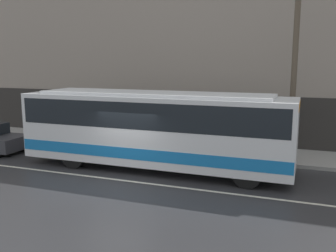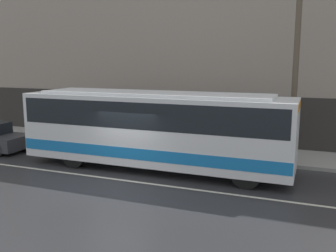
{
  "view_description": "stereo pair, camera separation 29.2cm",
  "coord_description": "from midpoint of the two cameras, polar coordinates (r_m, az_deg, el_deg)",
  "views": [
    {
      "loc": [
        6.44,
        -12.14,
        4.48
      ],
      "look_at": [
        1.24,
        1.87,
        1.86
      ],
      "focal_mm": 40.0,
      "sensor_mm": 36.0,
      "label": 1
    },
    {
      "loc": [
        6.71,
        -12.04,
        4.48
      ],
      "look_at": [
        1.24,
        1.87,
        1.86
      ],
      "focal_mm": 40.0,
      "sensor_mm": 36.0,
      "label": 2
    }
  ],
  "objects": [
    {
      "name": "building_facade",
      "position": [
        20.39,
        1.58,
        12.1
      ],
      "size": [
        60.0,
        0.35,
        10.88
      ],
      "color": "gray",
      "rests_on": "ground_plane"
    },
    {
      "name": "ground_plane",
      "position": [
        14.47,
        -7.85,
        -8.18
      ],
      "size": [
        60.0,
        60.0,
        0.0
      ],
      "primitive_type": "plane",
      "color": "#2D2D30"
    },
    {
      "name": "pedestrian_waiting",
      "position": [
        18.43,
        -1.5,
        -1.19
      ],
      "size": [
        0.36,
        0.36,
        1.64
      ],
      "color": "maroon",
      "rests_on": "sidewalk"
    },
    {
      "name": "utility_pole_near",
      "position": [
        16.9,
        18.15,
        7.22
      ],
      "size": [
        0.24,
        0.24,
        7.32
      ],
      "color": "brown",
      "rests_on": "sidewalk"
    },
    {
      "name": "lane_stripe",
      "position": [
        14.47,
        -7.85,
        -8.16
      ],
      "size": [
        54.0,
        0.14,
        0.01
      ],
      "color": "beige",
      "rests_on": "ground_plane"
    },
    {
      "name": "transit_bus",
      "position": [
        15.41,
        -2.7,
        -0.04
      ],
      "size": [
        11.24,
        2.53,
        3.21
      ],
      "color": "white",
      "rests_on": "ground_plane"
    },
    {
      "name": "sidewalk",
      "position": [
        19.31,
        -0.09,
        -3.22
      ],
      "size": [
        60.0,
        3.06,
        0.16
      ],
      "color": "#A09E99",
      "rests_on": "ground_plane"
    }
  ]
}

